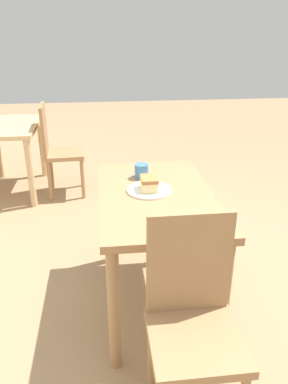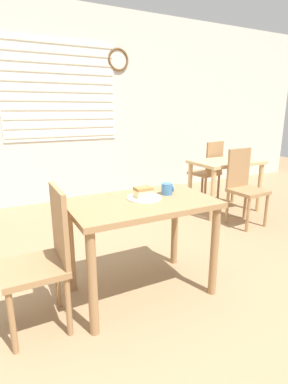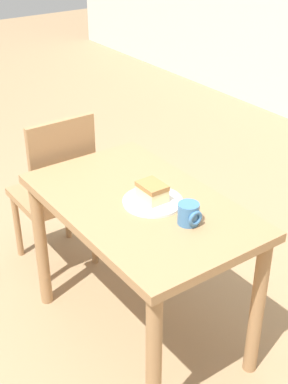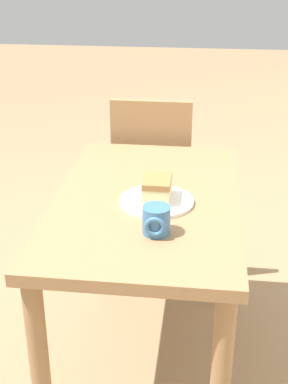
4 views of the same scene
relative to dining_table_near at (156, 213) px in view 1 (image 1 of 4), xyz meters
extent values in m
plane|color=#997A56|center=(-0.15, -0.29, -0.61)|extent=(14.00, 14.00, 0.00)
cube|color=#9E754C|center=(0.00, 0.00, 0.10)|extent=(1.03, 0.64, 0.04)
cylinder|color=#9E754C|center=(-0.47, -0.27, -0.27)|extent=(0.06, 0.06, 0.70)
cylinder|color=#9E754C|center=(0.47, -0.27, -0.27)|extent=(0.06, 0.06, 0.70)
cylinder|color=#9E754C|center=(-0.47, 0.27, -0.27)|extent=(0.06, 0.06, 0.70)
cylinder|color=#9E754C|center=(0.47, 0.27, -0.27)|extent=(0.06, 0.06, 0.70)
cube|color=tan|center=(1.88, 1.20, 0.07)|extent=(0.91, 0.58, 0.04)
cylinder|color=tan|center=(1.48, 0.96, -0.28)|extent=(0.06, 0.06, 0.66)
cylinder|color=tan|center=(2.29, 0.96, -0.28)|extent=(0.06, 0.06, 0.66)
cube|color=#9E754C|center=(-0.77, -0.05, -0.19)|extent=(0.38, 0.38, 0.04)
cylinder|color=#9E754C|center=(-0.61, 0.11, -0.41)|extent=(0.04, 0.04, 0.40)
cylinder|color=#9E754C|center=(-0.61, -0.21, -0.41)|extent=(0.04, 0.04, 0.40)
cube|color=#9E754C|center=(-0.59, -0.05, 0.06)|extent=(0.03, 0.36, 0.47)
cube|color=#9E754C|center=(1.76, 0.66, -0.19)|extent=(0.40, 0.40, 0.04)
cylinder|color=#9E754C|center=(1.61, 0.49, -0.41)|extent=(0.04, 0.04, 0.40)
cylinder|color=#9E754C|center=(1.92, 0.51, -0.41)|extent=(0.04, 0.04, 0.40)
cylinder|color=#9E754C|center=(1.59, 0.81, -0.41)|extent=(0.04, 0.04, 0.40)
cylinder|color=#9E754C|center=(1.91, 0.83, -0.41)|extent=(0.04, 0.04, 0.40)
cube|color=#9E754C|center=(1.75, 0.83, 0.06)|extent=(0.36, 0.05, 0.47)
cylinder|color=white|center=(0.04, 0.04, 0.13)|extent=(0.25, 0.25, 0.01)
cube|color=beige|center=(0.03, 0.04, 0.16)|extent=(0.12, 0.09, 0.05)
cube|color=#A3703D|center=(0.03, 0.04, 0.20)|extent=(0.12, 0.09, 0.02)
cylinder|color=teal|center=(0.25, 0.06, 0.17)|extent=(0.08, 0.08, 0.09)
torus|color=teal|center=(0.29, 0.06, 0.17)|extent=(0.02, 0.06, 0.06)
camera|label=1|loc=(-1.87, 0.29, 0.97)|focal=35.00mm
camera|label=2|loc=(-0.92, -1.82, 0.75)|focal=28.00mm
camera|label=3|loc=(1.57, -1.10, 1.26)|focal=50.00mm
camera|label=4|loc=(1.65, 0.19, 0.91)|focal=50.00mm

